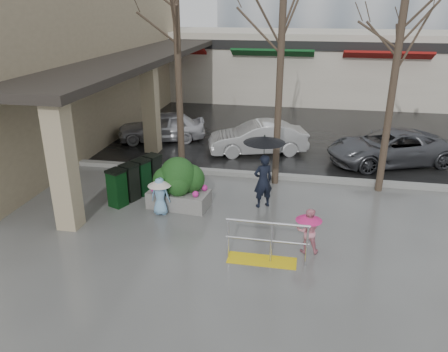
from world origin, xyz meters
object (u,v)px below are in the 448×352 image
(tree_mideast, at_px, (401,30))
(planter, at_px, (179,183))
(tree_midwest, at_px, (283,16))
(car_c, at_px, (390,147))
(news_boxes, at_px, (136,179))
(child_pink, at_px, (308,228))
(tree_west, at_px, (176,20))
(car_a, at_px, (162,126))
(woman, at_px, (264,164))
(handrail, at_px, (265,247))
(car_b, at_px, (258,138))
(child_blue, at_px, (160,192))

(tree_mideast, distance_m, planter, 7.58)
(tree_midwest, distance_m, car_c, 6.64)
(planter, bearing_deg, car_c, 37.40)
(tree_mideast, xyz_separation_m, news_boxes, (-7.40, -1.92, -4.30))
(tree_midwest, distance_m, child_pink, 6.31)
(tree_west, height_order, car_a, tree_west)
(tree_mideast, relative_size, planter, 3.57)
(woman, bearing_deg, tree_mideast, 176.12)
(tree_midwest, distance_m, news_boxes, 6.50)
(handrail, distance_m, car_a, 10.18)
(car_a, height_order, car_b, same)
(tree_midwest, bearing_deg, child_blue, -135.59)
(handrail, bearing_deg, woman, 97.35)
(child_blue, bearing_deg, news_boxes, -44.25)
(woman, xyz_separation_m, planter, (-2.39, -0.47, -0.59))
(tree_mideast, relative_size, woman, 2.98)
(tree_midwest, bearing_deg, child_pink, -75.14)
(child_blue, bearing_deg, car_a, -74.12)
(car_c, bearing_deg, planter, -73.32)
(tree_mideast, bearing_deg, child_blue, -155.06)
(handrail, xyz_separation_m, child_blue, (-3.14, 1.88, 0.29))
(handrail, xyz_separation_m, car_c, (3.81, 7.47, 0.25))
(child_blue, bearing_deg, tree_midwest, -137.92)
(car_b, distance_m, car_c, 4.92)
(tree_mideast, distance_m, news_boxes, 8.77)
(child_blue, bearing_deg, woman, -161.76)
(planter, bearing_deg, child_blue, -123.59)
(news_boxes, bearing_deg, woman, 22.45)
(woman, relative_size, car_c, 0.48)
(tree_west, xyz_separation_m, car_a, (-2.01, 3.84, -4.45))
(news_boxes, height_order, car_a, car_a)
(tree_west, height_order, child_blue, tree_west)
(car_a, bearing_deg, car_b, 60.31)
(child_blue, relative_size, news_boxes, 0.54)
(handrail, xyz_separation_m, woman, (-0.38, 2.92, 0.94))
(tree_west, xyz_separation_m, child_pink, (4.31, -4.19, -4.44))
(child_pink, bearing_deg, car_c, -118.36)
(tree_midwest, xyz_separation_m, car_a, (-5.21, 3.84, -4.60))
(tree_mideast, bearing_deg, tree_west, -180.00)
(tree_west, distance_m, car_c, 8.85)
(tree_midwest, bearing_deg, car_b, 107.76)
(child_pink, bearing_deg, handrail, 26.99)
(handrail, relative_size, child_blue, 1.73)
(handrail, relative_size, tree_west, 0.28)
(car_a, xyz_separation_m, car_b, (4.26, -0.89, 0.00))
(tree_mideast, xyz_separation_m, car_c, (0.67, 2.67, -4.23))
(handrail, height_order, tree_mideast, tree_mideast)
(planter, bearing_deg, tree_midwest, 42.09)
(tree_mideast, distance_m, car_b, 6.68)
(handrail, distance_m, car_b, 7.83)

